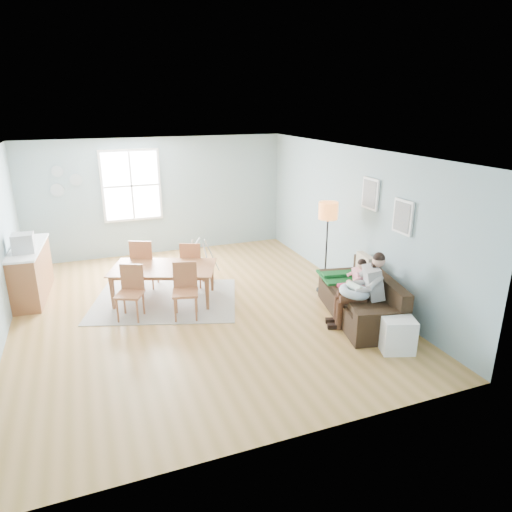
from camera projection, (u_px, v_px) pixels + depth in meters
name	position (u px, v px, depth m)	size (l,w,h in m)	color
room	(192.00, 170.00, 7.19)	(8.40, 9.40, 3.90)	#A17539
window	(131.00, 186.00, 10.30)	(1.32, 0.08, 1.62)	white
pictures	(386.00, 205.00, 7.46)	(0.05, 1.34, 0.74)	white
wall_plates	(63.00, 181.00, 9.77)	(0.67, 0.02, 0.66)	#9AAEB9
sofa	(363.00, 302.00, 7.60)	(1.23, 2.09, 0.79)	black
green_throw	(346.00, 276.00, 8.12)	(0.90, 0.71, 0.04)	#124E23
beige_pillow	(365.00, 267.00, 7.97)	(0.13, 0.45, 0.45)	#B9AF8D
father	(364.00, 287.00, 7.20)	(0.93, 0.62, 1.25)	#9B9B9E
nursing_pillow	(355.00, 292.00, 7.19)	(0.49, 0.49, 0.13)	#A9BBD3
infant	(354.00, 286.00, 7.19)	(0.16, 0.35, 0.13)	white
toddler	(356.00, 277.00, 7.64)	(0.51, 0.29, 0.77)	white
floor_lamp	(328.00, 218.00, 8.30)	(0.35, 0.35, 1.73)	black
storage_cube	(396.00, 334.00, 6.60)	(0.57, 0.54, 0.51)	white
rug	(165.00, 300.00, 8.34)	(2.54, 1.93, 0.01)	#9D9990
dining_table	(164.00, 284.00, 8.24)	(1.82, 1.02, 0.64)	brown
chair_sw	(131.00, 288.00, 7.56)	(0.54, 0.54, 0.91)	#995A34
chair_se	(185.00, 287.00, 7.60)	(0.51, 0.51, 0.93)	#995A34
chair_nw	(143.00, 260.00, 8.72)	(0.59, 0.59, 0.99)	#995A34
chair_ne	(192.00, 262.00, 8.79)	(0.55, 0.55, 0.92)	#995A34
counter	(31.00, 271.00, 8.38)	(0.66, 1.77, 0.97)	brown
monitor	(23.00, 243.00, 7.87)	(0.35, 0.33, 0.33)	#B1B1B6
baby_swing	(198.00, 261.00, 9.34)	(1.02, 1.02, 0.78)	#B1B1B6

